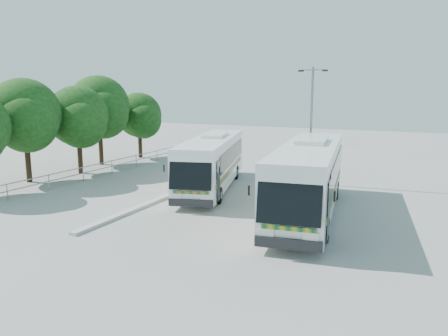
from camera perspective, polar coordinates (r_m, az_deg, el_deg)
The scene contains 10 objects.
ground at distance 23.26m, azimuth -4.65°, elevation -5.25°, with size 100.00×100.00×0.00m, color gray.
kerb_divider at distance 26.05m, azimuth -6.87°, elevation -3.43°, with size 0.40×16.00×0.15m, color #B2B2AD.
railing at distance 32.06m, azimuth -16.72°, elevation -0.00°, with size 0.06×22.00×1.00m.
tree_far_b at distance 31.85m, azimuth -24.54°, elevation 6.39°, with size 5.33×5.03×6.96m.
tree_far_c at distance 33.90m, azimuth -18.48°, elevation 6.44°, with size 4.97×4.69×6.49m.
tree_far_d at distance 37.40m, azimuth -15.94°, elevation 7.74°, with size 5.62×5.30×7.33m.
tree_far_e at distance 40.54m, azimuth -10.94°, elevation 6.79°, with size 4.54×4.28×5.92m.
coach_main at distance 27.44m, azimuth -1.57°, elevation 0.93°, with size 5.35×11.77×3.21m.
coach_adjacent at distance 22.14m, azimuth 10.99°, elevation -1.09°, with size 4.25×12.87×3.51m.
lamppost at distance 29.03m, azimuth 11.33°, elevation 6.09°, with size 1.86×0.32×7.60m.
Camera 1 is at (11.21, -19.41, 6.21)m, focal length 35.00 mm.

